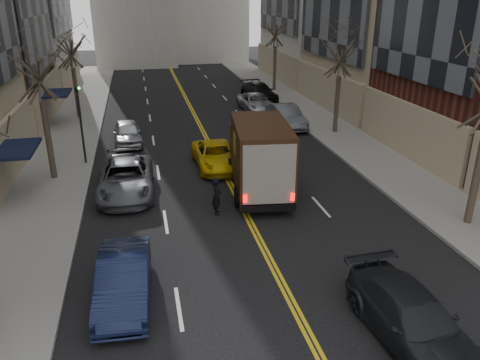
% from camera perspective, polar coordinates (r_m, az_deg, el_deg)
% --- Properties ---
extents(sidewalk_left, '(4.00, 66.00, 0.15)m').
position_cam_1_polar(sidewalk_left, '(32.65, -20.31, 4.59)').
color(sidewalk_left, slate).
rests_on(sidewalk_left, ground).
extents(sidewalk_right, '(4.00, 66.00, 0.15)m').
position_cam_1_polar(sidewalk_right, '(34.88, 10.47, 6.65)').
color(sidewalk_right, slate).
rests_on(sidewalk_right, ground).
extents(tree_lf_mid, '(3.20, 3.20, 8.91)m').
position_cam_1_polar(tree_lf_mid, '(24.58, -23.82, 14.42)').
color(tree_lf_mid, '#382D23').
rests_on(tree_lf_mid, sidewalk_left).
extents(tree_lf_far, '(3.20, 3.20, 8.12)m').
position_cam_1_polar(tree_lf_far, '(37.43, -20.12, 16.04)').
color(tree_lf_far, '#382D23').
rests_on(tree_lf_far, sidewalk_left).
extents(tree_rt_mid, '(3.20, 3.20, 8.32)m').
position_cam_1_polar(tree_rt_mid, '(31.92, 12.30, 16.28)').
color(tree_rt_mid, '#382D23').
rests_on(tree_rt_mid, sidewalk_right).
extents(tree_rt_far, '(3.20, 3.20, 9.11)m').
position_cam_1_polar(tree_rt_far, '(45.95, 4.41, 19.00)').
color(tree_rt_far, '#382D23').
rests_on(tree_rt_far, sidewalk_right).
extents(traffic_signal, '(0.29, 0.26, 4.70)m').
position_cam_1_polar(traffic_signal, '(26.95, -18.92, 7.37)').
color(traffic_signal, black).
rests_on(traffic_signal, sidewalk_left).
extents(ups_truck, '(3.22, 6.69, 3.53)m').
position_cam_1_polar(ups_truck, '(22.32, 2.38, 2.89)').
color(ups_truck, black).
rests_on(ups_truck, ground).
extents(observer_sedan, '(2.28, 5.09, 1.45)m').
position_cam_1_polar(observer_sedan, '(14.20, 20.25, -15.62)').
color(observer_sedan, black).
rests_on(observer_sedan, ground).
extents(taxi, '(2.34, 4.85, 1.33)m').
position_cam_1_polar(taxi, '(25.88, -2.97, 2.99)').
color(taxi, '#DAB609').
rests_on(taxi, ground).
extents(pedestrian, '(0.50, 0.68, 1.69)m').
position_cam_1_polar(pedestrian, '(20.31, -2.85, -1.95)').
color(pedestrian, black).
rests_on(pedestrian, ground).
extents(parked_lf_b, '(1.78, 4.55, 1.48)m').
position_cam_1_polar(parked_lf_b, '(15.32, -13.98, -11.71)').
color(parked_lf_b, '#101634').
rests_on(parked_lf_b, ground).
extents(parked_lf_c, '(2.69, 5.58, 1.53)m').
position_cam_1_polar(parked_lf_c, '(23.02, -13.71, 0.17)').
color(parked_lf_c, '#51535A').
rests_on(parked_lf_c, ground).
extents(parked_lf_d, '(2.30, 4.82, 1.36)m').
position_cam_1_polar(parked_lf_d, '(23.78, -13.67, 0.65)').
color(parked_lf_d, black).
rests_on(parked_lf_d, ground).
extents(parked_lf_e, '(1.93, 4.32, 1.44)m').
position_cam_1_polar(parked_lf_e, '(30.80, -13.57, 5.62)').
color(parked_lf_e, '#9B9DA3').
rests_on(parked_lf_e, ground).
extents(parked_rt_a, '(1.91, 4.86, 1.57)m').
position_cam_1_polar(parked_rt_a, '(33.93, 5.65, 7.73)').
color(parked_rt_a, '#4A4B51').
rests_on(parked_rt_a, ground).
extents(parked_rt_b, '(2.44, 4.98, 1.36)m').
position_cam_1_polar(parked_rt_b, '(38.72, 1.93, 9.44)').
color(parked_rt_b, '#A9ABB0').
rests_on(parked_rt_b, ground).
extents(parked_rt_c, '(2.73, 5.52, 1.54)m').
position_cam_1_polar(parked_rt_c, '(42.42, 2.33, 10.67)').
color(parked_rt_c, black).
rests_on(parked_rt_c, ground).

